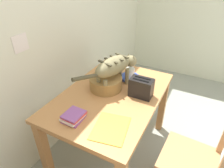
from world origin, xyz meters
name	(u,v)px	position (x,y,z in m)	size (l,w,h in m)	color
wall_rear	(47,29)	(0.00, 1.88, 1.25)	(4.91, 0.11, 2.50)	silver
dining_table	(112,102)	(0.00, 1.21, 0.66)	(1.23, 0.83, 0.75)	#C1824A
cat	(115,66)	(0.12, 1.24, 0.97)	(0.73, 0.27, 0.31)	#827751
saucer_bowl	(130,77)	(0.33, 1.18, 0.76)	(0.20, 0.20, 0.03)	blue
coffee_mug	(130,72)	(0.34, 1.18, 0.82)	(0.13, 0.09, 0.09)	white
magazine	(111,128)	(-0.39, 1.02, 0.75)	(0.30, 0.24, 0.01)	yellow
book_stack	(74,116)	(-0.44, 1.31, 0.78)	(0.17, 0.14, 0.06)	#974994
wicker_basket	(106,83)	(0.06, 1.30, 0.81)	(0.30, 0.30, 0.11)	olive
toaster	(141,88)	(0.09, 0.97, 0.84)	(0.12, 0.20, 0.18)	black
wooden_chair_near	(195,160)	(-0.13, 0.42, 0.46)	(0.44, 0.44, 0.94)	tan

